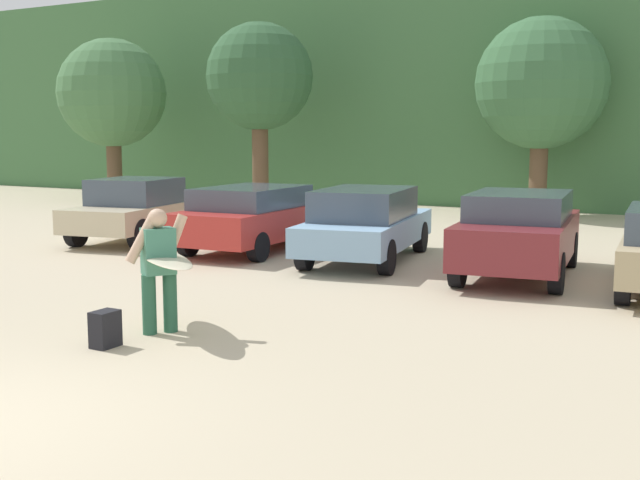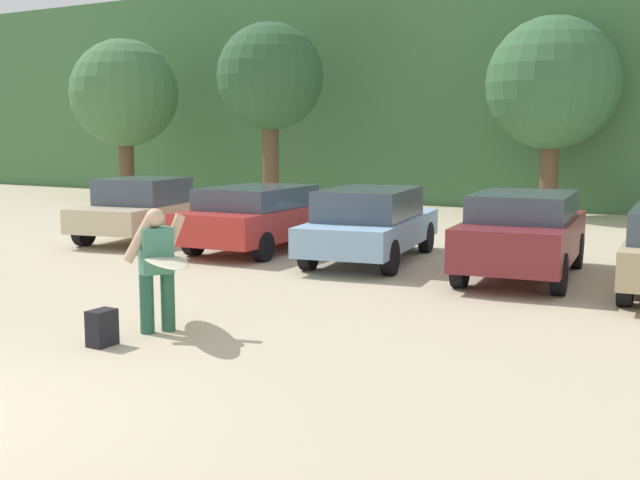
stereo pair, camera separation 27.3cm
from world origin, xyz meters
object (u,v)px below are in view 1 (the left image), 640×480
Objects in this scene: parked_car_champagne at (138,209)px; parked_car_sky_blue at (366,223)px; surfboard_cream at (165,258)px; parked_car_red at (258,216)px; parked_car_maroon at (519,231)px; backpack_dropped at (105,329)px; person_adult at (159,263)px.

parked_car_champagne reaches higher than parked_car_sky_blue.
parked_car_red is at bearing -27.12° from surfboard_cream.
parked_car_maroon is (9.29, -0.28, 0.05)m from parked_car_champagne.
parked_car_sky_blue is 7.49m from backpack_dropped.
backpack_dropped is at bearing 149.43° from parked_car_maroon.
surfboard_cream is at bearing 147.15° from parked_car_maroon.
parked_car_sky_blue is at bearing 78.19° from parked_car_maroon.
parked_car_champagne is 2.23× the size of surfboard_cream.
backpack_dropped is at bearing -162.70° from parked_car_red.
parked_car_champagne is 0.99× the size of parked_car_maroon.
parked_car_red is 2.96× the size of person_adult.
parked_car_red is at bearing 74.58° from parked_car_sky_blue.
parked_car_champagne is 9.19m from person_adult.
person_adult is at bearing 128.84° from surfboard_cream.
surfboard_cream reaches higher than backpack_dropped.
surfboard_cream is (-2.95, -6.24, 0.15)m from parked_car_maroon.
person_adult is (0.23, -6.60, 0.14)m from parked_car_sky_blue.
parked_car_champagne is 9.77m from backpack_dropped.
parked_car_maroon is (5.96, -0.48, 0.07)m from parked_car_red.
parked_car_maroon is (3.18, -0.24, 0.04)m from parked_car_sky_blue.
parked_car_sky_blue is at bearing -101.27° from parked_car_champagne.
surfboard_cream is (0.23, -6.48, 0.19)m from parked_car_sky_blue.
parked_car_sky_blue is 1.08× the size of parked_car_maroon.
person_adult reaches higher than parked_car_sky_blue.
surfboard_cream is 4.37× the size of backpack_dropped.
parked_car_red is at bearing -97.43° from parked_car_champagne.
person_adult is at bearing -147.19° from parked_car_champagne.
parked_car_sky_blue is (6.11, -0.04, 0.01)m from parked_car_champagne.
surfboard_cream is at bearing -146.67° from parked_car_champagne.
parked_car_maroon is 7.01m from person_adult.
parked_car_sky_blue is at bearing -54.66° from person_adult.
parked_car_red is at bearing 110.55° from backpack_dropped.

